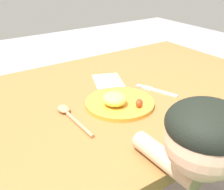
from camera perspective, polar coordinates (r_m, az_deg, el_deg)
dining_table at (r=1.16m, az=0.51°, el=-2.87°), size 1.48×0.92×0.74m
plate at (r=1.03m, az=1.40°, el=-1.44°), size 0.26×0.26×0.06m
fork at (r=1.17m, az=9.25°, el=0.89°), size 0.08×0.18×0.01m
spoon at (r=0.98m, az=-8.89°, el=-3.81°), size 0.04×0.23×0.02m
napkin at (r=1.25m, az=-0.85°, el=2.94°), size 0.17×0.19×0.00m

